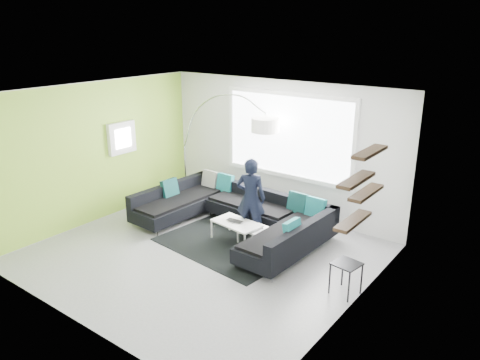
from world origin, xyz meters
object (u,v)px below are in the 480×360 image
side_table (346,278)px  laptop (233,222)px  coffee_table (248,234)px  arc_lamp (184,147)px  person (251,198)px  sectional_sofa (230,217)px

side_table → laptop: size_ratio=1.57×
coffee_table → arc_lamp: size_ratio=0.46×
coffee_table → person: 0.67m
sectional_sofa → arc_lamp: bearing=159.3°
sectional_sofa → coffee_table: sectional_sofa is taller
side_table → laptop: 2.46m
side_table → person: size_ratio=0.33×
arc_lamp → person: 2.44m
sectional_sofa → laptop: sectional_sofa is taller
coffee_table → person: size_ratio=0.76×
side_table → person: 2.51m
coffee_table → side_table: size_ratio=2.28×
sectional_sofa → laptop: (0.29, -0.26, 0.06)m
arc_lamp → side_table: bearing=-18.4°
person → laptop: size_ratio=4.71×
sectional_sofa → side_table: (2.71, -0.67, -0.08)m
side_table → person: person is taller
coffee_table → arc_lamp: (-2.46, 0.98, 1.07)m
arc_lamp → laptop: 2.59m
sectional_sofa → arc_lamp: arc_lamp is taller
sectional_sofa → laptop: 0.39m
sectional_sofa → laptop: bearing=-39.3°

